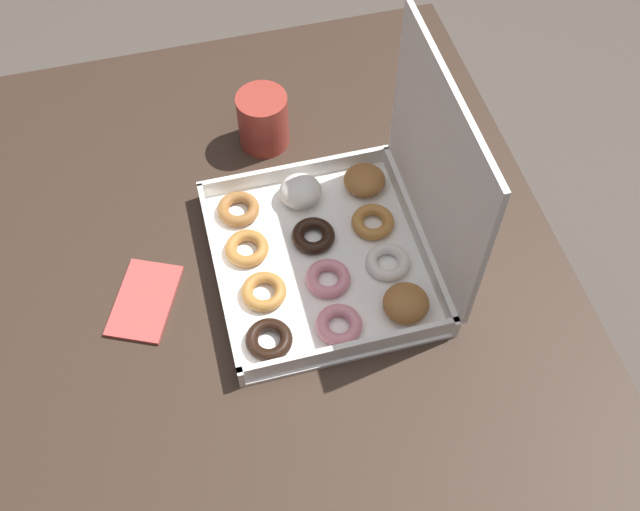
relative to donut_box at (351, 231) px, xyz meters
name	(u,v)px	position (x,y,z in m)	size (l,w,h in m)	color
ground_plane	(292,451)	(0.01, -0.11, -0.82)	(8.00, 8.00, 0.00)	#564C44
dining_table	(279,312)	(0.01, -0.11, -0.17)	(1.04, 0.84, 0.76)	#38281E
donut_box	(351,231)	(0.00, 0.00, 0.00)	(0.33, 0.31, 0.31)	white
coffee_mug	(263,119)	(-0.25, -0.07, -0.01)	(0.08, 0.08, 0.10)	#A3382D
paper_napkin	(145,302)	(0.01, -0.30, -0.05)	(0.15, 0.12, 0.01)	#CC4C47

